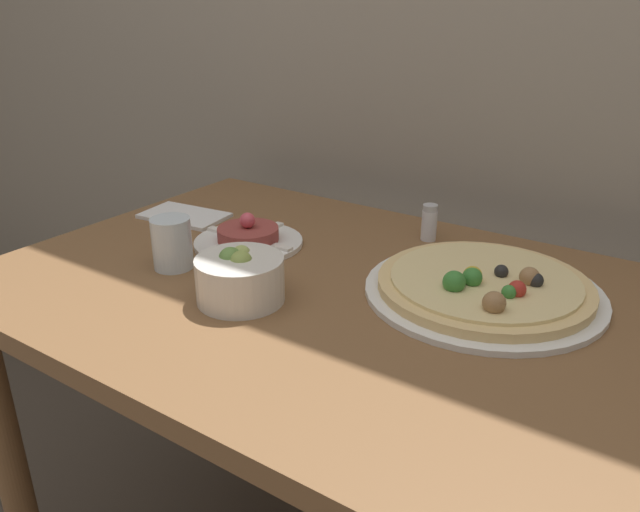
# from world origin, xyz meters

# --- Properties ---
(dining_table) EXTENTS (1.14, 0.79, 0.79)m
(dining_table) POSITION_xyz_m (0.00, 0.39, 0.67)
(dining_table) COLOR brown
(dining_table) RESTS_ON ground_plane
(pizza_plate) EXTENTS (0.38, 0.38, 0.06)m
(pizza_plate) POSITION_xyz_m (0.23, 0.50, 0.81)
(pizza_plate) COLOR white
(pizza_plate) RESTS_ON dining_table
(tartare_plate) EXTENTS (0.21, 0.21, 0.07)m
(tartare_plate) POSITION_xyz_m (-0.22, 0.46, 0.80)
(tartare_plate) COLOR white
(tartare_plate) RESTS_ON dining_table
(small_bowl) EXTENTS (0.14, 0.14, 0.08)m
(small_bowl) POSITION_xyz_m (-0.08, 0.27, 0.83)
(small_bowl) COLOR silver
(small_bowl) RESTS_ON dining_table
(drinking_glass) EXTENTS (0.07, 0.07, 0.09)m
(drinking_glass) POSITION_xyz_m (-0.26, 0.30, 0.84)
(drinking_glass) COLOR silver
(drinking_glass) RESTS_ON dining_table
(napkin) EXTENTS (0.19, 0.13, 0.01)m
(napkin) POSITION_xyz_m (-0.44, 0.50, 0.79)
(napkin) COLOR white
(napkin) RESTS_ON dining_table
(salt_shaker) EXTENTS (0.03, 0.03, 0.07)m
(salt_shaker) POSITION_xyz_m (0.05, 0.68, 0.83)
(salt_shaker) COLOR silver
(salt_shaker) RESTS_ON dining_table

